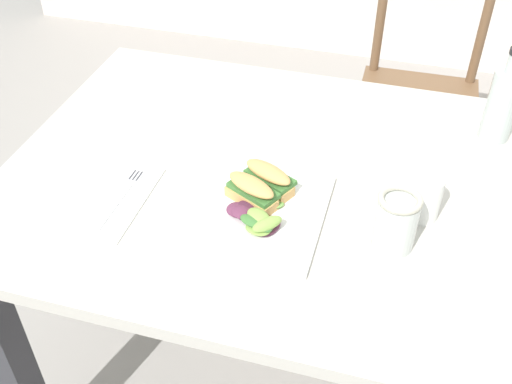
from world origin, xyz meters
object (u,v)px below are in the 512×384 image
Objects in this scene: dining_table at (300,222)px; sandwich_half_back at (268,178)px; fork_on_napkin at (123,194)px; bottle_cold_brew at (501,107)px; mason_jar_iced_tea at (396,224)px; sandwich_half_front at (252,191)px; plate_lunch at (250,210)px; cup_extra_side at (424,197)px; chair_wooden_far at (418,95)px.

dining_table is 0.18m from sandwich_half_back.
dining_table is 0.39m from fork_on_napkin.
mason_jar_iced_tea is at bearing -113.84° from bottle_cold_brew.
sandwich_half_front is at bearing 9.23° from fork_on_napkin.
cup_extra_side is at bearing 14.49° from plate_lunch.
mason_jar_iced_tea is (0.28, -0.01, 0.05)m from plate_lunch.
dining_table is 0.30m from mason_jar_iced_tea.
chair_wooden_far is 3.97× the size of bottle_cold_brew.
plate_lunch is (-0.08, -0.13, 0.13)m from dining_table.
fork_on_napkin is (-0.34, -0.15, 0.13)m from dining_table.
bottle_cold_brew is (0.46, 0.38, 0.04)m from sandwich_half_front.
dining_table is at bearing -103.11° from chair_wooden_far.
chair_wooden_far is 7.38× the size of sandwich_half_back.
cup_extra_side is (0.32, 0.08, 0.04)m from plate_lunch.
mason_jar_iced_tea is (-0.18, -0.41, -0.03)m from bottle_cold_brew.
cup_extra_side reaches higher than dining_table.
fork_on_napkin is (-0.26, -0.04, -0.03)m from sandwich_half_front.
sandwich_half_front is at bearing 173.39° from mason_jar_iced_tea.
bottle_cold_brew reaches higher than mason_jar_iced_tea.
cup_extra_side is at bearing 11.03° from sandwich_half_front.
sandwich_half_front is (-0.29, -1.03, 0.33)m from chair_wooden_far.
fork_on_napkin is 0.59m from cup_extra_side.
sandwich_half_back is 0.56m from bottle_cold_brew.
dining_table is at bearing 169.02° from cup_extra_side.
chair_wooden_far is 1.07m from sandwich_half_back.
cup_extra_side is at bearing 2.85° from sandwich_half_back.
sandwich_half_front is at bearing -168.97° from cup_extra_side.
plate_lunch is 0.61m from bottle_cold_brew.
sandwich_half_front is at bearing -125.68° from dining_table.
sandwich_half_back is 0.64× the size of fork_on_napkin.
dining_table is 0.51m from bottle_cold_brew.
fork_on_napkin is (-0.55, -1.07, 0.30)m from chair_wooden_far.
bottle_cold_brew reaches higher than chair_wooden_far.
sandwich_half_front is 1.25× the size of cup_extra_side.
sandwich_half_back reaches higher than dining_table.
plate_lunch reaches higher than dining_table.
bottle_cold_brew is at bearing 66.58° from cup_extra_side.
dining_table is at bearing -144.67° from bottle_cold_brew.
fork_on_napkin is (-0.26, -0.02, 0.00)m from plate_lunch.
chair_wooden_far is 3.04× the size of plate_lunch.
plate_lunch is at bearing -165.51° from cup_extra_side.
sandwich_half_back is 1.25× the size of cup_extra_side.
cup_extra_side reaches higher than fork_on_napkin.
sandwich_half_back is at bearing 162.69° from mason_jar_iced_tea.
cup_extra_side is at bearing -10.98° from dining_table.
mason_jar_iced_tea is (0.28, -0.03, 0.01)m from sandwich_half_front.
sandwich_half_back is at bearing 75.23° from plate_lunch.
sandwich_half_front is at bearing -140.43° from bottle_cold_brew.
mason_jar_iced_tea is at bearing 1.03° from fork_on_napkin.
chair_wooden_far is 1.13m from plate_lunch.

